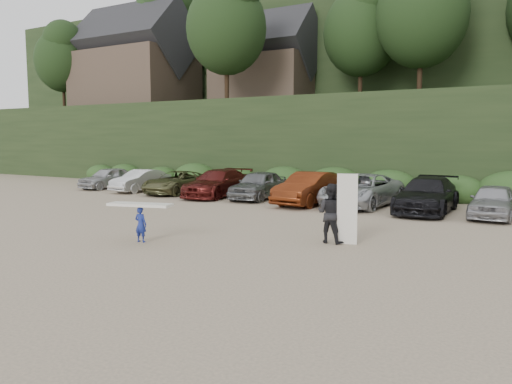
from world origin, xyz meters
The scene contains 5 objects.
ground centered at (0.00, 0.00, 0.00)m, with size 120.00×120.00×0.00m, color tan.
hillside_backdrop centered at (-0.26, 35.93, 11.22)m, with size 90.00×41.50×28.00m.
parked_cars centered at (2.68, 10.09, 0.76)m, with size 39.50×6.25×1.63m.
child_surfer centered at (-2.43, -1.45, 0.86)m, with size 2.18×1.10×1.26m.
adult_surfer centered at (2.92, 1.53, 0.97)m, with size 1.39×0.78×2.24m.
Camera 1 is at (8.74, -13.22, 3.33)m, focal length 35.00 mm.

